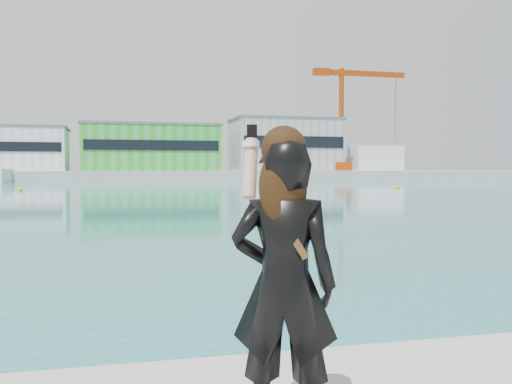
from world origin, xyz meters
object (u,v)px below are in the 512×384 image
woman (284,276)px  buoy_extra (20,191)px  dock_crane (346,115)px  buoy_near (397,188)px

woman → buoy_extra: bearing=-58.9°
dock_crane → buoy_near: size_ratio=48.00×
dock_crane → woman: bearing=-113.2°
dock_crane → buoy_near: 66.25m
buoy_extra → buoy_near: bearing=-3.4°
dock_crane → woman: (-52.41, -122.47, -13.31)m
buoy_extra → woman: 64.47m
buoy_extra → woman: (10.95, -63.50, 1.76)m
dock_crane → woman: size_ratio=12.68×
buoy_near → buoy_extra: (-44.10, 2.60, 0.00)m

